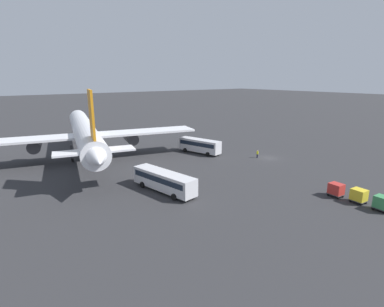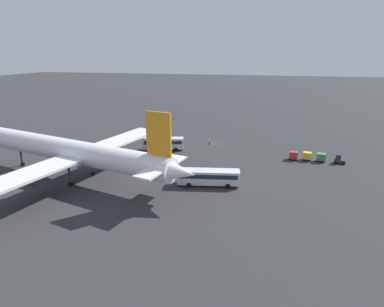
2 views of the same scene
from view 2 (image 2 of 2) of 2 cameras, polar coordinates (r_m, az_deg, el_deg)
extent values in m
plane|color=#2D2D30|center=(86.99, 4.53, 1.96)|extent=(600.00, 600.00, 0.00)
cylinder|color=silver|center=(65.02, -22.09, 0.46)|extent=(47.04, 15.33, 4.63)
cone|color=silver|center=(49.61, -2.51, -3.55)|extent=(6.82, 5.44, 4.17)
cube|color=silver|center=(56.12, -30.41, -4.17)|extent=(10.95, 22.56, 0.44)
cube|color=silver|center=(72.50, -13.05, 2.65)|extent=(10.95, 22.56, 0.44)
cube|color=orange|center=(49.59, -6.39, 3.68)|extent=(4.68, 1.43, 7.42)
cube|color=silver|center=(51.03, -5.73, -2.42)|extent=(5.98, 12.49, 0.28)
cylinder|color=#38383D|center=(59.37, -28.35, -4.23)|extent=(6.10, 3.78, 2.55)
cylinder|color=#38383D|center=(71.49, -15.50, 0.97)|extent=(6.10, 3.78, 2.55)
cylinder|color=#38383D|center=(79.08, -29.70, -0.77)|extent=(0.50, 0.50, 3.71)
cylinder|color=black|center=(79.50, -29.54, -1.72)|extent=(0.99, 0.69, 0.90)
cylinder|color=#38383D|center=(62.83, -22.24, -4.22)|extent=(0.50, 0.50, 3.71)
cylinder|color=black|center=(63.35, -22.08, -5.39)|extent=(0.99, 0.69, 0.90)
cylinder|color=#38383D|center=(66.55, -18.39, -2.52)|extent=(0.50, 0.50, 3.71)
cylinder|color=black|center=(67.04, -18.27, -3.64)|extent=(0.99, 0.69, 0.90)
cube|color=silver|center=(80.55, -5.49, 1.98)|extent=(11.06, 5.29, 2.86)
cube|color=#192333|center=(80.41, -5.50, 2.32)|extent=(10.24, 5.10, 0.92)
cylinder|color=black|center=(79.98, -7.91, 0.73)|extent=(1.04, 0.55, 1.00)
cylinder|color=black|center=(82.54, -7.70, 1.30)|extent=(1.04, 0.55, 1.00)
cylinder|color=black|center=(79.49, -3.12, 0.77)|extent=(1.04, 0.55, 1.00)
cylinder|color=black|center=(82.06, -3.07, 1.34)|extent=(1.04, 0.55, 1.00)
cube|color=silver|center=(58.69, 3.14, -4.43)|extent=(12.37, 4.79, 2.71)
cube|color=#192333|center=(58.50, 3.15, -4.00)|extent=(11.43, 4.66, 0.87)
cylinder|color=black|center=(58.05, -0.61, -6.07)|extent=(1.04, 0.47, 1.00)
cylinder|color=black|center=(60.63, -0.42, -4.97)|extent=(1.04, 0.47, 1.00)
cylinder|color=black|center=(58.02, 6.83, -6.23)|extent=(1.04, 0.47, 1.00)
cylinder|color=black|center=(60.60, 6.70, -5.11)|extent=(1.04, 0.47, 1.00)
cube|color=#333338|center=(78.64, 26.32, -1.26)|extent=(2.61, 1.75, 0.70)
cube|color=#192333|center=(78.35, 26.11, -0.60)|extent=(1.29, 1.36, 1.10)
cylinder|color=black|center=(78.05, 25.68, -1.58)|extent=(0.63, 0.33, 0.60)
cylinder|color=black|center=(79.38, 25.69, -1.27)|extent=(0.63, 0.33, 0.60)
cylinder|color=black|center=(78.12, 26.90, -1.75)|extent=(0.63, 0.33, 0.60)
cylinder|color=black|center=(79.45, 26.89, -1.43)|extent=(0.63, 0.33, 0.60)
cylinder|color=#1E1E2D|center=(85.34, 3.34, 1.96)|extent=(0.32, 0.32, 0.85)
cylinder|color=yellow|center=(85.13, 3.35, 2.44)|extent=(0.38, 0.38, 0.65)
sphere|color=tan|center=(85.01, 3.36, 2.73)|extent=(0.24, 0.24, 0.24)
cube|color=#38383D|center=(78.14, 23.30, -1.15)|extent=(2.13, 1.84, 0.10)
cube|color=#38844C|center=(77.88, 23.38, -0.56)|extent=(2.03, 1.75, 1.60)
cylinder|color=black|center=(77.53, 22.75, -1.40)|extent=(0.37, 0.15, 0.36)
cylinder|color=black|center=(78.74, 22.70, -1.10)|extent=(0.37, 0.15, 0.36)
cylinder|color=black|center=(77.68, 23.86, -1.51)|extent=(0.37, 0.15, 0.36)
cylinder|color=black|center=(78.89, 23.80, -1.21)|extent=(0.37, 0.15, 0.36)
cube|color=#38383D|center=(77.79, 20.99, -0.94)|extent=(2.13, 1.84, 0.10)
cube|color=gold|center=(77.53, 21.06, -0.34)|extent=(2.03, 1.75, 1.60)
cylinder|color=black|center=(77.21, 20.42, -1.19)|extent=(0.37, 0.15, 0.36)
cylinder|color=black|center=(78.43, 20.41, -0.89)|extent=(0.37, 0.15, 0.36)
cylinder|color=black|center=(77.30, 21.54, -1.30)|extent=(0.37, 0.15, 0.36)
cylinder|color=black|center=(78.52, 21.51, -1.00)|extent=(0.37, 0.15, 0.36)
cube|color=#38383D|center=(77.10, 18.69, -0.84)|extent=(2.13, 1.84, 0.10)
cube|color=#B72D28|center=(76.84, 18.76, -0.25)|extent=(2.03, 1.75, 1.60)
cylinder|color=black|center=(76.56, 18.10, -1.10)|extent=(0.37, 0.15, 0.36)
cylinder|color=black|center=(77.77, 18.12, -0.80)|extent=(0.37, 0.15, 0.36)
cylinder|color=black|center=(76.59, 19.23, -1.21)|extent=(0.37, 0.15, 0.36)
cylinder|color=black|center=(77.80, 19.24, -0.91)|extent=(0.37, 0.15, 0.36)
camera|label=1|loc=(42.19, 55.86, 0.61)|focal=28.00mm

